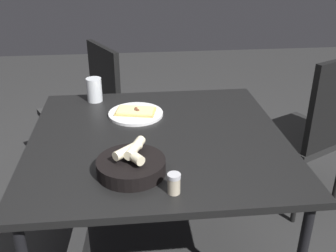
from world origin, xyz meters
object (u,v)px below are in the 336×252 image
at_px(bread_basket, 132,165).
at_px(chair_spare, 314,125).
at_px(chair_near, 90,103).
at_px(pizza_plate, 136,113).
at_px(pepper_shaker, 174,184).
at_px(beer_glass, 94,91).
at_px(dining_table, 158,146).

distance_m(bread_basket, chair_spare, 1.27).
xyz_separation_m(chair_near, chair_spare, (1.33, -0.56, 0.03)).
bearing_deg(bread_basket, chair_spare, 32.05).
distance_m(pizza_plate, pepper_shaker, 0.69).
bearing_deg(beer_glass, dining_table, -55.95).
height_order(pizza_plate, bread_basket, bread_basket).
xyz_separation_m(pizza_plate, pepper_shaker, (0.11, -0.68, 0.02)).
distance_m(chair_near, chair_spare, 1.44).
bearing_deg(chair_near, beer_glass, -80.09).
distance_m(dining_table, pepper_shaker, 0.45).
height_order(beer_glass, chair_spare, chair_spare).
distance_m(pizza_plate, chair_spare, 1.05).
bearing_deg(chair_near, bread_basket, -77.64).
bearing_deg(pepper_shaker, bread_basket, 135.00).
distance_m(pizza_plate, bread_basket, 0.53).
height_order(bread_basket, chair_spare, chair_spare).
xyz_separation_m(pizza_plate, beer_glass, (-0.22, 0.21, 0.05)).
xyz_separation_m(dining_table, beer_glass, (-0.31, 0.45, 0.11)).
distance_m(pepper_shaker, chair_near, 1.45).
bearing_deg(pizza_plate, chair_spare, 7.19).
relative_size(beer_glass, chair_near, 0.15).
bearing_deg(beer_glass, pepper_shaker, -69.71).
bearing_deg(bread_basket, pepper_shaker, -45.00).
xyz_separation_m(dining_table, pizza_plate, (-0.09, 0.24, 0.06)).
bearing_deg(chair_near, pizza_plate, -66.55).
bearing_deg(chair_spare, bread_basket, -147.95).
relative_size(dining_table, pizza_plate, 4.17).
distance_m(dining_table, bread_basket, 0.33).
height_order(pizza_plate, pepper_shaker, pepper_shaker).
distance_m(dining_table, chair_spare, 1.01).
bearing_deg(chair_spare, chair_near, 157.17).
bearing_deg(dining_table, pizza_plate, 110.67).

